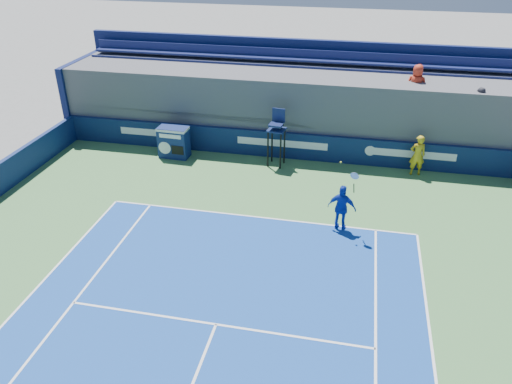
% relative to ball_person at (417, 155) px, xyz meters
% --- Properties ---
extents(ball_person, '(0.69, 0.51, 1.74)m').
position_rel_ball_person_xyz_m(ball_person, '(0.00, 0.00, 0.00)').
color(ball_person, gold).
rests_on(ball_person, apron).
extents(back_hoarding, '(20.40, 0.21, 1.20)m').
position_rel_ball_person_xyz_m(back_hoarding, '(-5.68, 0.52, -0.28)').
color(back_hoarding, '#0B1B42').
rests_on(back_hoarding, ground).
extents(match_clock, '(1.35, 0.78, 1.40)m').
position_rel_ball_person_xyz_m(match_clock, '(-10.39, -0.39, -0.14)').
color(match_clock, '#101F51').
rests_on(match_clock, ground).
extents(umpire_chair, '(0.79, 0.79, 2.48)m').
position_rel_ball_person_xyz_m(umpire_chair, '(-5.81, -0.27, 0.65)').
color(umpire_chair, black).
rests_on(umpire_chair, ground).
extents(tennis_player, '(1.02, 0.58, 2.57)m').
position_rel_ball_person_xyz_m(tennis_player, '(-2.78, -4.83, -0.03)').
color(tennis_player, '#1532AC').
rests_on(tennis_player, apron).
extents(stadium_seating, '(21.00, 4.05, 4.40)m').
position_rel_ball_person_xyz_m(stadium_seating, '(-5.68, 2.57, 0.95)').
color(stadium_seating, '#4C4C51').
rests_on(stadium_seating, ground).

